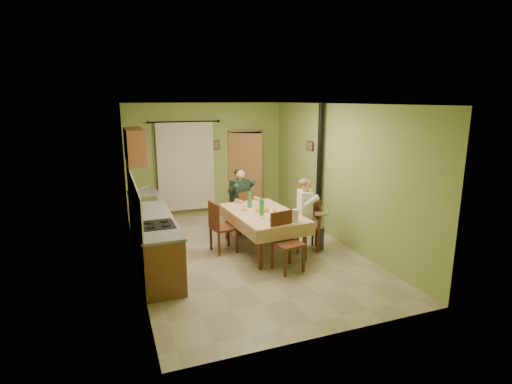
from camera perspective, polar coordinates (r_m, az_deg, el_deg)
name	(u,v)px	position (r m, az deg, el deg)	size (l,w,h in m)	color
floor	(246,252)	(7.80, -1.48, -8.56)	(4.00, 6.00, 0.01)	tan
room_shell	(245,159)	(7.33, -1.56, 4.79)	(4.04, 6.04, 2.82)	#96B15B
kitchen_run	(152,232)	(7.67, -14.70, -5.57)	(0.64, 3.64, 1.56)	brown
upper_cabinets	(134,146)	(8.62, -16.97, 6.35)	(0.35, 1.40, 0.70)	brown
curtain	(186,166)	(10.05, -9.96, 3.66)	(1.70, 0.07, 2.22)	black
doorway	(246,171)	(10.46, -1.40, 3.04)	(0.96, 0.48, 2.15)	black
dining_table	(263,231)	(7.80, 1.03, -5.58)	(1.27, 2.00, 0.76)	tan
tableware	(266,210)	(7.59, 1.44, -2.60)	(0.91, 1.58, 0.33)	white
chair_far	(241,220)	(8.81, -2.09, -3.99)	(0.50, 0.50, 0.95)	#5A2D18
chair_near	(287,254)	(6.95, 4.48, -8.80)	(0.52, 0.52, 1.01)	#5A2D18
chair_right	(306,235)	(7.89, 7.20, -6.15)	(0.55, 0.55, 1.03)	#5A2D18
chair_left	(223,237)	(7.75, -4.74, -6.44)	(0.50, 0.50, 1.00)	#5A2D18
man_far	(241,194)	(8.67, -2.18, -0.25)	(0.65, 0.58, 1.39)	#192D23
man_right	(306,206)	(7.71, 7.21, -2.03)	(0.55, 0.63, 1.39)	silver
stove_flue	(319,187)	(8.78, 8.96, 0.76)	(0.24, 0.24, 2.80)	black
picture_back	(216,145)	(10.23, -5.71, 6.71)	(0.19, 0.03, 0.23)	black
picture_right	(310,146)	(9.20, 7.68, 6.57)	(0.03, 0.31, 0.21)	brown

